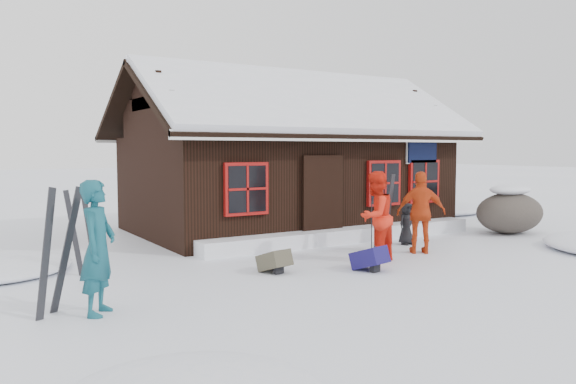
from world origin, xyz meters
The scene contains 15 objects.
ground centered at (0.00, 0.00, 0.00)m, with size 120.00×120.00×0.00m, color white.
mountain_hut centered at (1.50, 4.98, 1.58)m, with size 8.90×6.09×4.42m.
snow_drift centered at (1.50, 2.25, 0.17)m, with size 7.60×0.60×0.35m, color white.
snow_mounds centered at (1.65, 1.86, 0.00)m, with size 20.60×13.20×0.48m.
skier_teal centered at (-4.95, -0.67, 0.90)m, with size 0.66×0.43×1.80m, color #134E5B.
skier_orange_left centered at (0.51, 0.09, 0.89)m, with size 0.86×0.67×1.78m, color red.
skier_orange_right centered at (1.91, 0.25, 0.87)m, with size 1.02×0.42×1.74m, color #CC3F14.
skier_crouched centered at (2.43, 1.21, 0.49)m, with size 0.48×0.31×0.97m, color black.
boulder centered at (5.96, 1.08, 0.58)m, with size 1.95×1.46×1.15m.
ski_pair_left centered at (-5.41, -0.34, 0.84)m, with size 0.69×0.35×1.75m.
ski_pair_mid centered at (-4.64, 1.78, 0.73)m, with size 0.54×0.24×1.56m.
ski_pair_right centered at (1.24, 0.69, 0.82)m, with size 0.56×0.12×1.73m.
ski_poles centered at (1.03, 0.74, 0.53)m, with size 0.20×0.10×1.15m.
backpack_blue centered at (-0.13, -0.50, 0.16)m, with size 0.44×0.58×0.31m, color #191352.
backpack_olive centered at (-1.68, 0.27, 0.15)m, with size 0.41×0.54×0.29m, color #484333.
Camera 1 is at (-6.69, -8.24, 2.20)m, focal length 35.00 mm.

